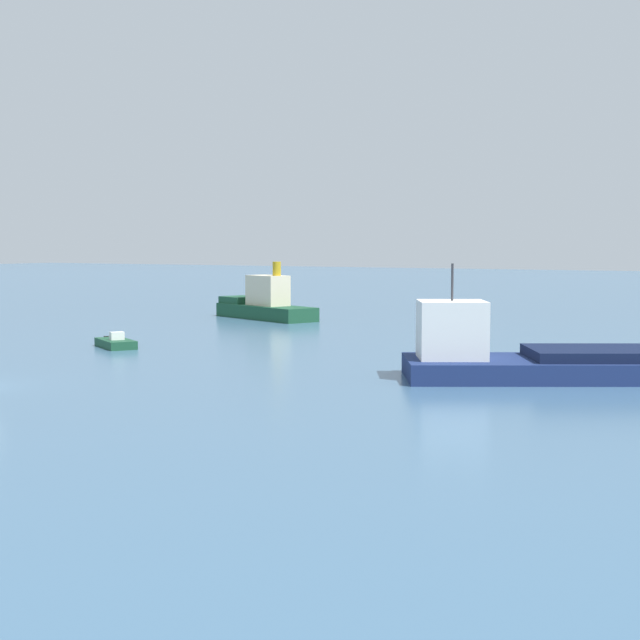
% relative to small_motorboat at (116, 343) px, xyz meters
% --- Properties ---
extents(small_motorboat, '(4.02, 3.35, 1.02)m').
position_rel_small_motorboat_xyz_m(small_motorboat, '(0.00, 0.00, 0.00)').
color(small_motorboat, '#19472D').
rests_on(small_motorboat, ground).
extents(tugboat, '(11.36, 7.05, 4.98)m').
position_rel_small_motorboat_xyz_m(tugboat, '(-4.43, 23.84, 0.98)').
color(tugboat, '#19472D').
rests_on(tugboat, ground).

